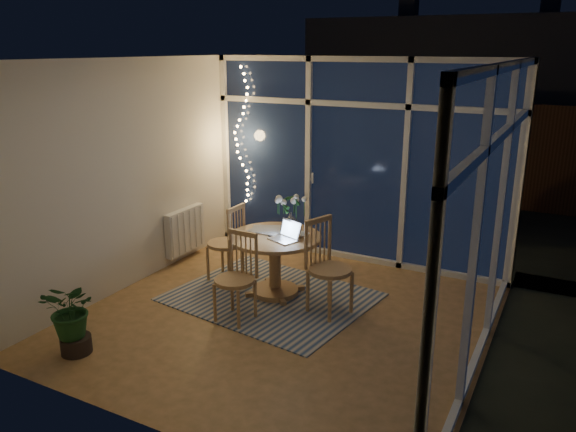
% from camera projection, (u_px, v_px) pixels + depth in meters
% --- Properties ---
extents(floor, '(4.00, 4.00, 0.00)m').
position_uv_depth(floor, '(283.00, 318.00, 5.84)').
color(floor, brown).
rests_on(floor, ground).
extents(ceiling, '(4.00, 4.00, 0.00)m').
position_uv_depth(ceiling, '(282.00, 59.00, 5.08)').
color(ceiling, silver).
rests_on(ceiling, wall_back).
extents(wall_back, '(4.00, 0.04, 2.60)m').
position_uv_depth(wall_back, '(357.00, 162.00, 7.15)').
color(wall_back, silver).
rests_on(wall_back, floor).
extents(wall_front, '(4.00, 0.04, 2.60)m').
position_uv_depth(wall_front, '(141.00, 265.00, 3.77)').
color(wall_front, silver).
rests_on(wall_front, floor).
extents(wall_left, '(0.04, 4.00, 2.60)m').
position_uv_depth(wall_left, '(127.00, 176.00, 6.35)').
color(wall_left, silver).
rests_on(wall_left, floor).
extents(wall_right, '(0.04, 4.00, 2.60)m').
position_uv_depth(wall_right, '(498.00, 227.00, 4.57)').
color(wall_right, silver).
rests_on(wall_right, floor).
extents(window_wall_back, '(4.00, 0.10, 2.60)m').
position_uv_depth(window_wall_back, '(356.00, 162.00, 7.12)').
color(window_wall_back, silver).
rests_on(window_wall_back, floor).
extents(window_wall_right, '(0.10, 4.00, 2.60)m').
position_uv_depth(window_wall_right, '(493.00, 226.00, 4.59)').
color(window_wall_right, silver).
rests_on(window_wall_right, floor).
extents(radiator, '(0.10, 0.70, 0.58)m').
position_uv_depth(radiator, '(185.00, 230.00, 7.35)').
color(radiator, silver).
rests_on(radiator, wall_left).
extents(fairy_lights, '(0.24, 0.10, 1.85)m').
position_uv_depth(fairy_lights, '(242.00, 136.00, 7.72)').
color(fairy_lights, '#EDAE5F').
rests_on(fairy_lights, window_wall_back).
extents(garden_patio, '(12.00, 6.00, 0.10)m').
position_uv_depth(garden_patio, '(442.00, 211.00, 9.86)').
color(garden_patio, black).
rests_on(garden_patio, ground).
extents(garden_fence, '(11.00, 0.08, 1.80)m').
position_uv_depth(garden_fence, '(425.00, 150.00, 10.23)').
color(garden_fence, '#321E12').
rests_on(garden_fence, ground).
extents(neighbour_roof, '(7.00, 3.00, 2.20)m').
position_uv_depth(neighbour_roof, '(479.00, 71.00, 12.26)').
color(neighbour_roof, '#2E3038').
rests_on(neighbour_roof, ground).
extents(garden_shrubs, '(0.90, 0.90, 0.90)m').
position_uv_depth(garden_shrubs, '(340.00, 194.00, 8.94)').
color(garden_shrubs, black).
rests_on(garden_shrubs, ground).
extents(rug, '(2.31, 1.95, 0.01)m').
position_uv_depth(rug, '(271.00, 297.00, 6.32)').
color(rug, '#C2B49E').
rests_on(rug, floor).
extents(dining_table, '(1.17, 1.17, 0.70)m').
position_uv_depth(dining_table, '(275.00, 265.00, 6.30)').
color(dining_table, '#9E6947').
rests_on(dining_table, floor).
extents(chair_left, '(0.45, 0.45, 0.96)m').
position_uv_depth(chair_left, '(225.00, 242.00, 6.68)').
color(chair_left, '#9E6947').
rests_on(chair_left, floor).
extents(chair_right, '(0.61, 0.61, 1.03)m').
position_uv_depth(chair_right, '(330.00, 268.00, 5.81)').
color(chair_right, '#9E6947').
rests_on(chair_right, floor).
extents(chair_front, '(0.46, 0.46, 0.94)m').
position_uv_depth(chair_front, '(234.00, 278.00, 5.66)').
color(chair_front, '#9E6947').
rests_on(chair_front, floor).
extents(laptop, '(0.37, 0.35, 0.22)m').
position_uv_depth(laptop, '(283.00, 231.00, 6.02)').
color(laptop, silver).
rests_on(laptop, dining_table).
extents(flower_vase, '(0.23, 0.23, 0.21)m').
position_uv_depth(flower_vase, '(291.00, 223.00, 6.29)').
color(flower_vase, silver).
rests_on(flower_vase, dining_table).
extents(bowl, '(0.17, 0.17, 0.04)m').
position_uv_depth(bowl, '(302.00, 235.00, 6.17)').
color(bowl, white).
rests_on(bowl, dining_table).
extents(newspapers, '(0.41, 0.34, 0.02)m').
position_uv_depth(newspapers, '(267.00, 229.00, 6.39)').
color(newspapers, silver).
rests_on(newspapers, dining_table).
extents(phone, '(0.11, 0.06, 0.01)m').
position_uv_depth(phone, '(273.00, 236.00, 6.17)').
color(phone, black).
rests_on(phone, dining_table).
extents(potted_plant, '(0.60, 0.54, 0.76)m').
position_uv_depth(potted_plant, '(73.00, 315.00, 5.07)').
color(potted_plant, '#16401A').
rests_on(potted_plant, floor).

